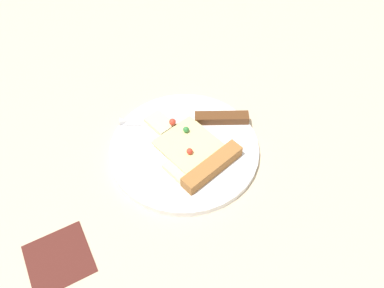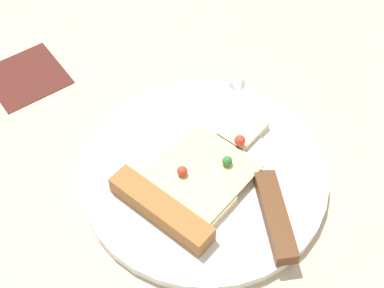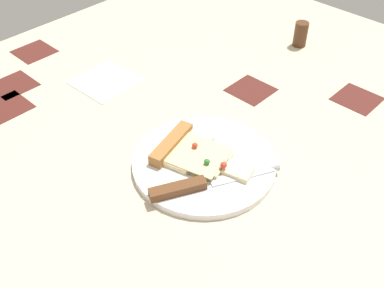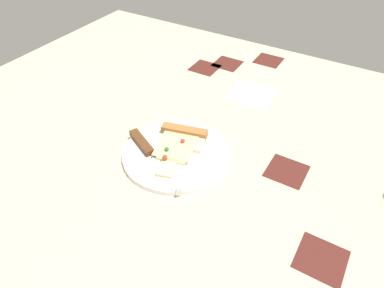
# 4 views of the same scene
# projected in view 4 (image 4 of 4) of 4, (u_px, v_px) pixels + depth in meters

# --- Properties ---
(ground_plane) EXTENTS (1.54, 1.54, 0.03)m
(ground_plane) POSITION_uv_depth(u_px,v_px,m) (160.00, 175.00, 0.85)
(ground_plane) COLOR #C6B293
(ground_plane) RESTS_ON ground
(plate) EXTENTS (0.27, 0.27, 0.01)m
(plate) POSITION_uv_depth(u_px,v_px,m) (176.00, 154.00, 0.87)
(plate) COLOR silver
(plate) RESTS_ON ground_plane
(pizza_slice) EXTENTS (0.19, 0.13, 0.03)m
(pizza_slice) POSITION_uv_depth(u_px,v_px,m) (179.00, 143.00, 0.88)
(pizza_slice) COLOR beige
(pizza_slice) RESTS_ON plate
(knife) EXTENTS (0.13, 0.22, 0.02)m
(knife) POSITION_uv_depth(u_px,v_px,m) (150.00, 153.00, 0.86)
(knife) COLOR silver
(knife) RESTS_ON plate
(napkin) EXTENTS (0.13, 0.13, 0.00)m
(napkin) POSITION_uv_depth(u_px,v_px,m) (252.00, 94.00, 1.09)
(napkin) COLOR white
(napkin) RESTS_ON ground_plane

